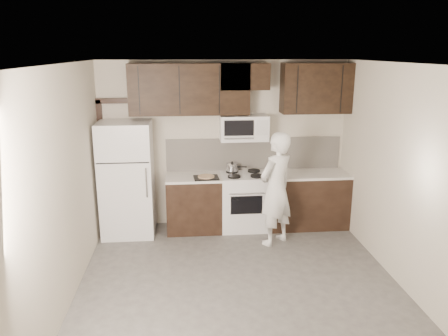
{
  "coord_description": "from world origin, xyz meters",
  "views": [
    {
      "loc": [
        -0.64,
        -4.74,
        2.85
      ],
      "look_at": [
        -0.12,
        0.9,
        1.31
      ],
      "focal_mm": 35.0,
      "sensor_mm": 36.0,
      "label": 1
    }
  ],
  "objects": [
    {
      "name": "person",
      "position": [
        0.69,
        1.31,
        0.86
      ],
      "size": [
        0.74,
        0.71,
        1.71
      ],
      "primitive_type": "imported",
      "rotation": [
        0.0,
        0.0,
        3.8
      ],
      "color": "white",
      "rests_on": "floor"
    },
    {
      "name": "pizza",
      "position": [
        -0.32,
        1.78,
        0.94
      ],
      "size": [
        0.27,
        0.27,
        0.02
      ],
      "primitive_type": "cylinder",
      "rotation": [
        0.0,
        0.0,
        0.06
      ],
      "color": "#D0B78B",
      "rests_on": "baking_tray"
    },
    {
      "name": "refrigerator",
      "position": [
        -1.55,
        1.89,
        0.9
      ],
      "size": [
        0.8,
        0.76,
        1.8
      ],
      "color": "white",
      "rests_on": "floor"
    },
    {
      "name": "counter_run",
      "position": [
        0.6,
        1.94,
        0.46
      ],
      "size": [
        2.95,
        0.64,
        0.91
      ],
      "color": "black",
      "rests_on": "floor"
    },
    {
      "name": "upper_cabinets",
      "position": [
        0.21,
        2.08,
        2.28
      ],
      "size": [
        3.48,
        0.35,
        0.78
      ],
      "color": "black",
      "rests_on": "back_wall"
    },
    {
      "name": "floor",
      "position": [
        0.0,
        0.0,
        0.0
      ],
      "size": [
        4.5,
        4.5,
        0.0
      ],
      "primitive_type": "plane",
      "color": "#4A4845",
      "rests_on": "ground"
    },
    {
      "name": "stove",
      "position": [
        0.3,
        1.94,
        0.46
      ],
      "size": [
        0.76,
        0.66,
        0.94
      ],
      "color": "white",
      "rests_on": "floor"
    },
    {
      "name": "ceiling",
      "position": [
        0.0,
        0.0,
        2.7
      ],
      "size": [
        4.5,
        4.5,
        0.0
      ],
      "primitive_type": "plane",
      "rotation": [
        3.14,
        0.0,
        0.0
      ],
      "color": "white",
      "rests_on": "back_wall"
    },
    {
      "name": "back_wall",
      "position": [
        0.0,
        2.25,
        1.35
      ],
      "size": [
        4.0,
        0.0,
        4.0
      ],
      "primitive_type": "plane",
      "rotation": [
        1.57,
        0.0,
        0.0
      ],
      "color": "beige",
      "rests_on": "ground"
    },
    {
      "name": "baking_tray",
      "position": [
        -0.32,
        1.78,
        0.92
      ],
      "size": [
        0.4,
        0.31,
        0.02
      ],
      "primitive_type": "cube",
      "rotation": [
        0.0,
        0.0,
        0.06
      ],
      "color": "black",
      "rests_on": "counter_run"
    },
    {
      "name": "backsplash",
      "position": [
        0.5,
        2.24,
        1.18
      ],
      "size": [
        2.9,
        0.02,
        0.54
      ],
      "primitive_type": "cube",
      "color": "beige",
      "rests_on": "counter_run"
    },
    {
      "name": "door_trim",
      "position": [
        -1.92,
        2.21,
        1.25
      ],
      "size": [
        0.5,
        0.08,
        2.12
      ],
      "color": "black",
      "rests_on": "floor"
    },
    {
      "name": "microwave",
      "position": [
        0.3,
        2.06,
        1.65
      ],
      "size": [
        0.76,
        0.42,
        0.4
      ],
      "color": "white",
      "rests_on": "upper_cabinets"
    },
    {
      "name": "saucepan",
      "position": [
        0.12,
        2.09,
        0.99
      ],
      "size": [
        0.33,
        0.19,
        0.18
      ],
      "color": "silver",
      "rests_on": "stove"
    }
  ]
}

